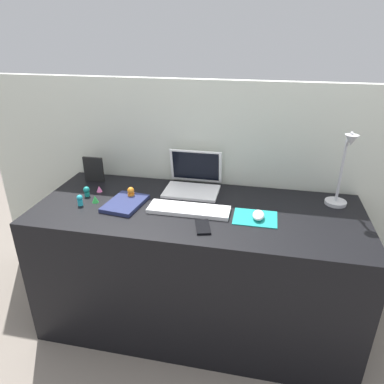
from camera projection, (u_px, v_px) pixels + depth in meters
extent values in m
plane|color=slate|center=(197.00, 318.00, 2.14)|extent=(6.00, 6.00, 0.00)
cube|color=beige|center=(209.00, 192.00, 2.19)|extent=(2.88, 0.05, 1.33)
cube|color=black|center=(197.00, 268.00, 1.98)|extent=(1.68, 0.68, 0.74)
cube|color=white|center=(191.00, 191.00, 2.00)|extent=(0.30, 0.21, 0.01)
cube|color=white|center=(196.00, 166.00, 2.07)|extent=(0.30, 0.05, 0.20)
cube|color=black|center=(196.00, 166.00, 2.06)|extent=(0.27, 0.04, 0.17)
cube|color=white|center=(189.00, 210.00, 1.79)|extent=(0.41, 0.13, 0.02)
cube|color=teal|center=(255.00, 218.00, 1.73)|extent=(0.21, 0.17, 0.00)
ellipsoid|color=white|center=(258.00, 215.00, 1.72)|extent=(0.06, 0.10, 0.03)
cube|color=black|center=(203.00, 227.00, 1.65)|extent=(0.10, 0.14, 0.01)
cylinder|color=#B7B7BC|center=(335.00, 202.00, 1.87)|extent=(0.11, 0.11, 0.02)
cylinder|color=#B7B7BC|center=(341.00, 171.00, 1.79)|extent=(0.01, 0.01, 0.34)
cylinder|color=#B7B7BC|center=(349.00, 139.00, 1.69)|extent=(0.01, 0.07, 0.09)
cone|color=#B7B7BC|center=(351.00, 140.00, 1.65)|extent=(0.06, 0.06, 0.05)
cube|color=navy|center=(125.00, 203.00, 1.86)|extent=(0.20, 0.26, 0.02)
cube|color=black|center=(94.00, 169.00, 2.12)|extent=(0.12, 0.02, 0.15)
cone|color=pink|center=(99.00, 189.00, 2.01)|extent=(0.03, 0.03, 0.04)
cylinder|color=orange|center=(131.00, 196.00, 1.92)|extent=(0.04, 0.04, 0.03)
sphere|color=orange|center=(131.00, 190.00, 1.91)|extent=(0.04, 0.04, 0.04)
cone|color=green|center=(95.00, 199.00, 1.88)|extent=(0.04, 0.04, 0.04)
cylinder|color=teal|center=(87.00, 194.00, 1.96)|extent=(0.03, 0.03, 0.02)
sphere|color=teal|center=(86.00, 190.00, 1.94)|extent=(0.03, 0.03, 0.03)
cylinder|color=#28B7CC|center=(80.00, 203.00, 1.85)|extent=(0.03, 0.03, 0.03)
sphere|color=#28B7CC|center=(80.00, 198.00, 1.84)|extent=(0.03, 0.03, 0.03)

